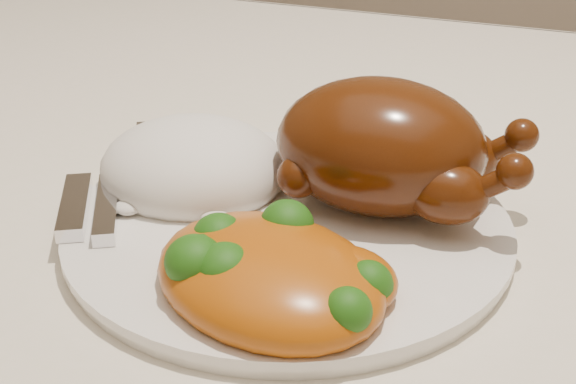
% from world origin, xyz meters
% --- Properties ---
extents(dining_table, '(1.60, 0.90, 0.76)m').
position_xyz_m(dining_table, '(0.00, 0.00, 0.67)').
color(dining_table, brown).
rests_on(dining_table, floor).
extents(tablecloth, '(1.73, 1.03, 0.18)m').
position_xyz_m(tablecloth, '(0.00, 0.00, 0.74)').
color(tablecloth, silver).
rests_on(tablecloth, dining_table).
extents(dinner_plate, '(0.30, 0.30, 0.01)m').
position_xyz_m(dinner_plate, '(-0.08, -0.05, 0.77)').
color(dinner_plate, white).
rests_on(dinner_plate, tablecloth).
extents(roast_chicken, '(0.17, 0.11, 0.09)m').
position_xyz_m(roast_chicken, '(-0.03, -0.00, 0.82)').
color(roast_chicken, '#4F2008').
rests_on(roast_chicken, dinner_plate).
extents(rice_mound, '(0.15, 0.14, 0.07)m').
position_xyz_m(rice_mound, '(-0.16, -0.02, 0.79)').
color(rice_mound, white).
rests_on(rice_mound, dinner_plate).
extents(mac_and_cheese, '(0.17, 0.15, 0.05)m').
position_xyz_m(mac_and_cheese, '(-0.06, -0.12, 0.79)').
color(mac_and_cheese, '#B2570B').
rests_on(mac_and_cheese, dinner_plate).
extents(cutlery, '(0.09, 0.18, 0.01)m').
position_xyz_m(cutlery, '(-0.20, -0.06, 0.79)').
color(cutlery, silver).
rests_on(cutlery, dinner_plate).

